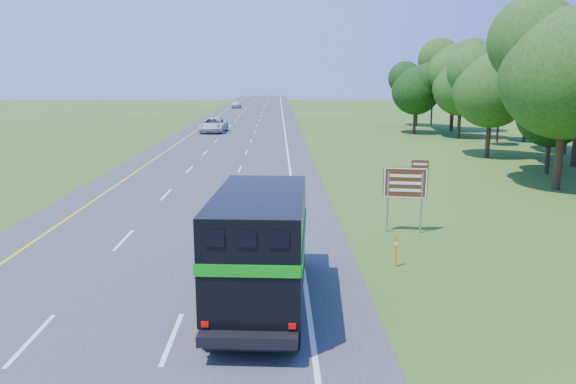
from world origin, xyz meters
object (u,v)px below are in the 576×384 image
Objects in this scene: white_suv at (213,125)px; exit_sign at (406,186)px; far_car at (236,104)px; horse_truck at (262,244)px.

white_suv is 1.94× the size of exit_sign.
white_suv is 1.38× the size of far_car.
exit_sign is at bearing -70.94° from white_suv.
horse_truck reaches higher than white_suv.
horse_truck reaches higher than exit_sign.
white_suv is 46.09m from exit_sign.
far_car is (-8.23, 103.62, -1.11)m from horse_truck.
exit_sign is at bearing 56.21° from horse_truck.
white_suv is at bearing 116.24° from exit_sign.
white_suv is at bearing -87.23° from far_car.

